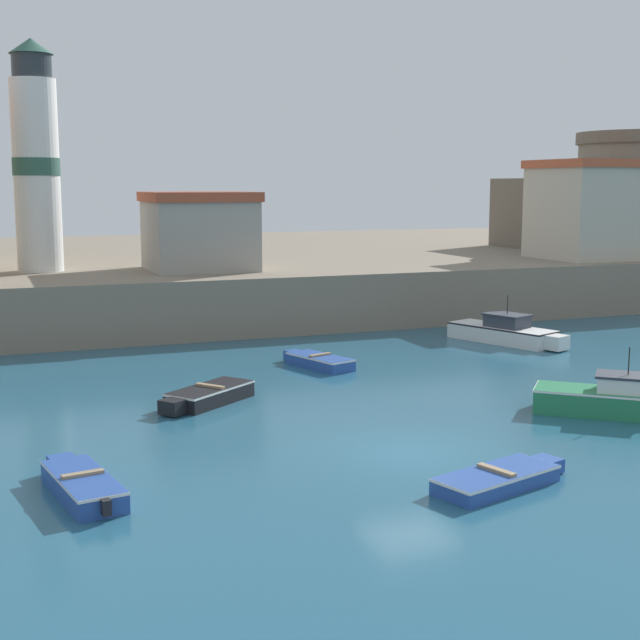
# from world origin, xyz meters

# --- Properties ---
(ground_plane) EXTENTS (200.00, 200.00, 0.00)m
(ground_plane) POSITION_xyz_m (0.00, 0.00, 0.00)
(ground_plane) COLOR #235670
(quay_seawall) EXTENTS (120.00, 40.00, 2.94)m
(quay_seawall) POSITION_xyz_m (0.00, 39.35, 1.47)
(quay_seawall) COLOR gray
(quay_seawall) RESTS_ON ground
(dinghy_blue_0) EXTENTS (1.76, 4.15, 0.61)m
(dinghy_blue_0) POSITION_xyz_m (-9.00, -0.27, 0.29)
(dinghy_blue_0) COLOR #284C9E
(dinghy_blue_0) RESTS_ON ground
(dinghy_black_2) EXTENTS (3.78, 3.24, 0.64)m
(dinghy_black_2) POSITION_xyz_m (-3.95, 7.56, 0.31)
(dinghy_black_2) COLOR black
(dinghy_black_2) RESTS_ON ground
(motorboat_white_3) EXTENTS (3.56, 6.17, 2.29)m
(motorboat_white_3) POSITION_xyz_m (12.16, 14.14, 0.52)
(motorboat_white_3) COLOR white
(motorboat_white_3) RESTS_ON ground
(dinghy_blue_4) EXTENTS (2.15, 3.73, 0.56)m
(dinghy_blue_4) POSITION_xyz_m (1.82, 12.01, 0.27)
(dinghy_blue_4) COLOR #284C9E
(dinghy_blue_4) RESTS_ON ground
(motorboat_green_5) EXTENTS (5.39, 4.92, 2.28)m
(motorboat_green_5) POSITION_xyz_m (8.30, 1.12, 0.53)
(motorboat_green_5) COLOR #237A4C
(motorboat_green_5) RESTS_ON ground
(dinghy_blue_6) EXTENTS (4.09, 2.27, 0.50)m
(dinghy_blue_6) POSITION_xyz_m (0.78, -3.35, 0.23)
(dinghy_blue_6) COLOR #284C9E
(dinghy_blue_6) RESTS_ON ground
(fortress) EXTENTS (14.73, 14.73, 8.04)m
(fortress) POSITION_xyz_m (32.00, 28.66, 5.95)
(fortress) COLOR #685E4F
(fortress) RESTS_ON quay_seawall
(lighthouse) EXTENTS (2.40, 2.40, 11.83)m
(lighthouse) POSITION_xyz_m (-8.00, 27.04, 8.66)
(lighthouse) COLOR silver
(lighthouse) RESTS_ON quay_seawall
(harbor_shed_near_wharf) EXTENTS (5.56, 5.68, 4.12)m
(harbor_shed_near_wharf) POSITION_xyz_m (0.00, 25.00, 5.02)
(harbor_shed_near_wharf) COLOR gray
(harbor_shed_near_wharf) RESTS_ON quay_seawall
(harbor_shed_mid_row) EXTENTS (5.96, 6.11, 5.98)m
(harbor_shed_mid_row) POSITION_xyz_m (24.00, 23.60, 5.96)
(harbor_shed_mid_row) COLOR #BCB29E
(harbor_shed_mid_row) RESTS_ON quay_seawall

